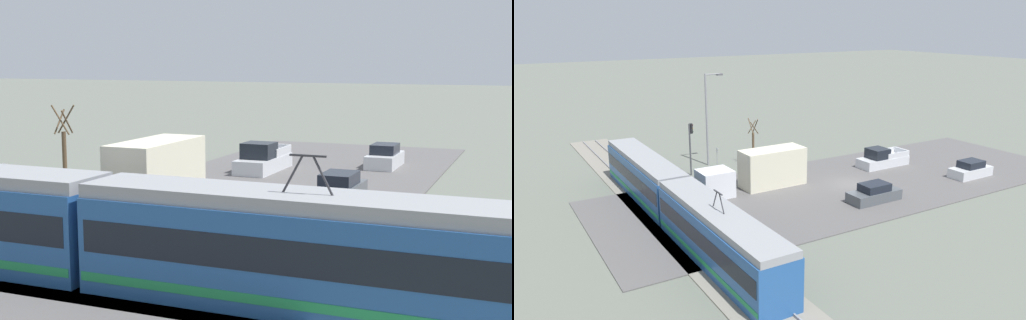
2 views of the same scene
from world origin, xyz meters
The scene contains 12 objects.
ground_plane centered at (0.00, 0.00, 0.00)m, with size 320.00×320.00×0.00m, color #60665B.
road_surface centered at (0.00, 0.00, 0.04)m, with size 16.24×45.45×0.08m.
rail_bed centered at (0.00, 16.72, 0.05)m, with size 59.52×4.40×0.22m.
light_rail_tram centered at (-0.58, 16.72, 1.76)m, with size 28.55×2.66×4.60m.
box_truck centered at (3.33, 7.55, 1.63)m, with size 2.44×9.92×3.36m.
pickup_truck centered at (2.87, -6.55, 0.81)m, with size 2.09×5.43×1.93m.
sedan_car_0 centered at (-4.09, -11.30, 0.72)m, with size 1.87×4.27×1.56m.
sedan_car_1 centered at (-4.42, 1.16, 0.70)m, with size 1.89×4.53×1.51m.
traffic_light_pole centered at (10.21, 11.10, 3.28)m, with size 0.28×0.47×5.04m.
street_tree centered at (10.12, 4.36, 2.22)m, with size 1.15×0.96×4.88m.
street_lamp_near_crossing centered at (12.56, 8.16, 5.33)m, with size 0.36×1.95×9.37m.
no_parking_sign centered at (10.99, 8.04, 1.31)m, with size 0.32×0.08×2.14m.
Camera 2 is at (-33.06, 28.36, 14.35)m, focal length 35.00 mm.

